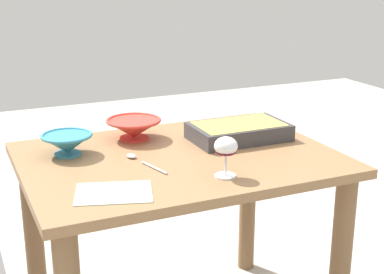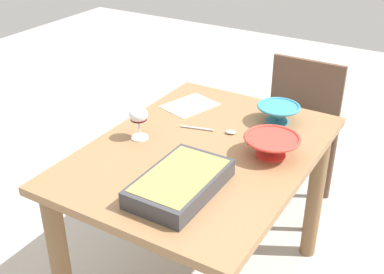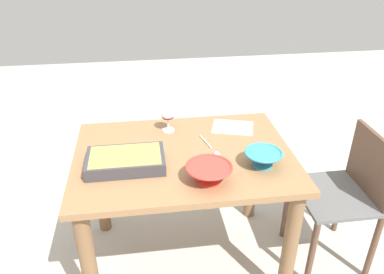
{
  "view_description": "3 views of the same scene",
  "coord_description": "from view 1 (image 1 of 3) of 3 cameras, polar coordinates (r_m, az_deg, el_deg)",
  "views": [
    {
      "loc": [
        -0.76,
        -1.83,
        1.45
      ],
      "look_at": [
        0.02,
        -0.07,
        0.85
      ],
      "focal_mm": 53.25,
      "sensor_mm": 36.0,
      "label": 1
    },
    {
      "loc": [
        1.48,
        0.83,
        1.73
      ],
      "look_at": [
        -0.02,
        -0.06,
        0.79
      ],
      "focal_mm": 45.84,
      "sensor_mm": 36.0,
      "label": 2
    },
    {
      "loc": [
        0.19,
        1.69,
        1.81
      ],
      "look_at": [
        -0.06,
        -0.09,
        0.81
      ],
      "focal_mm": 35.79,
      "sensor_mm": 36.0,
      "label": 3
    }
  ],
  "objects": [
    {
      "name": "mixing_bowl",
      "position": [
        2.29,
        -5.85,
        0.92
      ],
      "size": [
        0.22,
        0.22,
        0.08
      ],
      "color": "red",
      "rests_on": "dining_table"
    },
    {
      "name": "serving_spoon",
      "position": [
        2.04,
        -5.35,
        -2.28
      ],
      "size": [
        0.08,
        0.24,
        0.01
      ],
      "color": "silver",
      "rests_on": "dining_table"
    },
    {
      "name": "small_bowl",
      "position": [
        2.14,
        -12.4,
        -0.6
      ],
      "size": [
        0.19,
        0.19,
        0.08
      ],
      "color": "teal",
      "rests_on": "dining_table"
    },
    {
      "name": "napkin",
      "position": [
        1.78,
        -7.85,
        -5.55
      ],
      "size": [
        0.28,
        0.24,
        0.0
      ],
      "primitive_type": "cube",
      "rotation": [
        0.0,
        0.0,
        -0.3
      ],
      "color": "#B2CCB7",
      "rests_on": "dining_table"
    },
    {
      "name": "dining_table",
      "position": [
        2.15,
        -1.32,
        -5.61
      ],
      "size": [
        1.14,
        0.83,
        0.76
      ],
      "color": "olive",
      "rests_on": "ground_plane"
    },
    {
      "name": "wine_glass",
      "position": [
        1.86,
        3.41,
        -1.22
      ],
      "size": [
        0.08,
        0.08,
        0.14
      ],
      "color": "white",
      "rests_on": "dining_table"
    },
    {
      "name": "casserole_dish",
      "position": [
        2.28,
        4.72,
        0.65
      ],
      "size": [
        0.38,
        0.23,
        0.07
      ],
      "color": "#38383D",
      "rests_on": "dining_table"
    }
  ]
}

